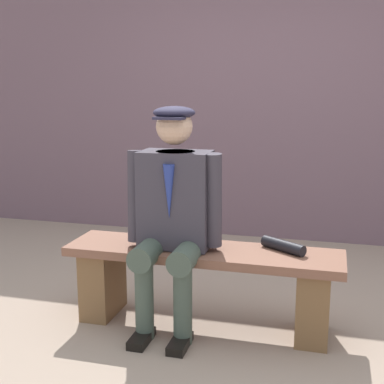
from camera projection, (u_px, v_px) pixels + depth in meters
The scene contains 5 objects.
ground_plane at pixel (202, 324), 3.29m from camera, with size 30.00×30.00×0.00m, color gray.
bench at pixel (203, 276), 3.23m from camera, with size 1.69×0.42×0.50m.
seated_man at pixel (173, 209), 3.13m from camera, with size 0.60×0.57×1.36m.
rolled_magazine at pixel (283, 246), 3.14m from camera, with size 0.07×0.07×0.30m, color black.
stadium_wall at pixel (256, 111), 5.08m from camera, with size 12.00×0.24×2.46m, color #6E545E.
Camera 1 is at (-0.73, 2.97, 1.48)m, focal length 48.91 mm.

